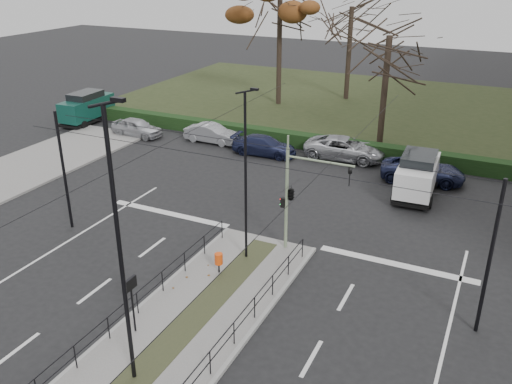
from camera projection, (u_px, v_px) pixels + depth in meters
ground at (219, 294)px, 21.91m from camera, size 140.00×140.00×0.00m
median_island at (186, 328)px, 19.82m from camera, size 4.40×15.00×0.14m
park at (329, 101)px, 50.72m from camera, size 38.00×26.00×0.10m
hedge at (271, 136)px, 39.46m from camera, size 38.00×1.00×1.00m
median_railing at (183, 309)px, 19.37m from camera, size 4.14×13.24×0.92m
catenary at (236, 202)px, 21.88m from camera, size 20.00×34.00×6.00m
traffic_light at (293, 192)px, 23.93m from camera, size 3.30×1.89×4.86m
litter_bin at (219, 259)px, 22.91m from camera, size 0.35×0.35×0.90m
info_panel at (131, 290)px, 18.85m from camera, size 0.13×0.58×2.22m
streetlamp_median_near at (120, 250)px, 15.54m from camera, size 0.77×0.16×9.17m
streetlamp_median_far at (246, 176)px, 22.78m from camera, size 0.64×0.13×7.69m
parked_car_first at (137, 127)px, 40.81m from camera, size 4.11×1.78×1.38m
parked_car_second at (212, 133)px, 39.47m from camera, size 4.09×1.44×1.34m
parked_car_third at (264, 146)px, 37.01m from camera, size 4.56×2.02×1.30m
parked_car_fourth at (345, 148)px, 36.22m from camera, size 5.45×2.75×1.48m
white_van at (417, 174)px, 30.46m from camera, size 2.33×4.79×2.49m
green_van at (87, 107)px, 43.90m from camera, size 2.22×5.12×2.53m
bare_tree_center at (352, 14)px, 48.45m from camera, size 8.44×8.44×11.05m
bare_tree_near at (389, 44)px, 36.51m from camera, size 6.69×6.69×10.04m
parked_car_fifth at (423, 171)px, 32.61m from camera, size 5.17×2.83×1.37m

